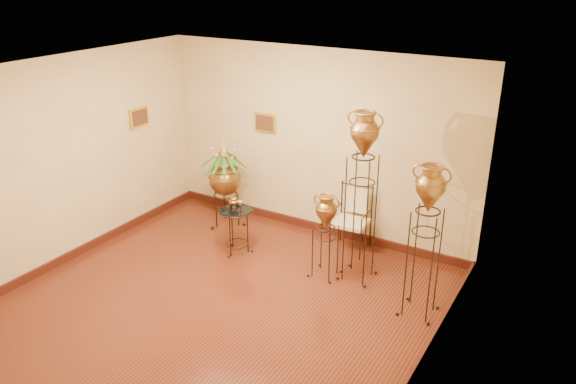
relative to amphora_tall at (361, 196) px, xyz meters
The scene contains 8 objects.
ground 2.25m from the amphora_tall, 128.09° to the right, with size 5.00×5.00×0.00m, color maroon.
room_shell 2.01m from the amphora_tall, 128.37° to the right, with size 5.02×5.02×2.81m.
amphora_tall is the anchor object (origin of this frame).
amphora_mid 1.05m from the amphora_tall, 21.39° to the right, with size 0.49×0.49×1.89m.
amphora_short 0.72m from the amphora_tall, 156.08° to the right, with size 0.39×0.39×1.17m.
planter_urn 2.53m from the amphora_tall, 169.90° to the left, with size 0.95×0.95×1.46m.
armchair 1.02m from the amphora_tall, 122.31° to the left, with size 0.57×0.53×0.95m.
side_table 1.97m from the amphora_tall, behind, with size 0.50×0.50×0.84m.
Camera 1 is at (3.70, -4.52, 3.90)m, focal length 35.00 mm.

